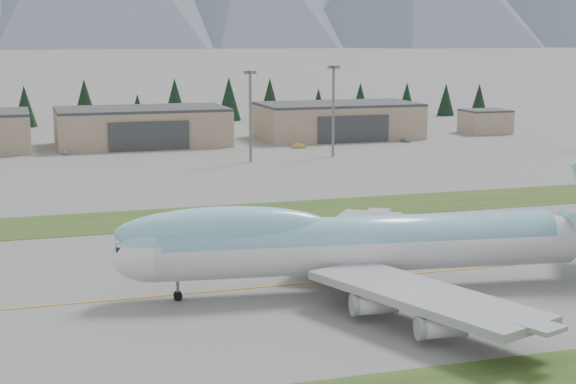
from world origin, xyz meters
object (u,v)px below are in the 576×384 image
object	(u,v)px
boeing_747_freighter	(363,243)
hangar_right	(338,120)
service_vehicle_b	(299,148)
service_vehicle_c	(405,142)
service_vehicle_a	(66,155)
hangar_center	(142,126)

from	to	relation	value
boeing_747_freighter	hangar_right	world-z (taller)	boeing_747_freighter
hangar_right	service_vehicle_b	bearing A→B (deg)	-133.61
hangar_right	service_vehicle_c	size ratio (longest dim) A/B	13.49
service_vehicle_a	boeing_747_freighter	bearing A→B (deg)	-89.10
boeing_747_freighter	service_vehicle_c	distance (m)	155.76
boeing_747_freighter	service_vehicle_a	world-z (taller)	boeing_747_freighter
hangar_right	service_vehicle_c	bearing A→B (deg)	-46.64
hangar_center	service_vehicle_a	size ratio (longest dim) A/B	12.75
hangar_center	service_vehicle_a	xyz separation A→B (m)	(-22.37, -14.35, -5.39)
boeing_747_freighter	hangar_right	xyz separation A→B (m)	(55.04, 155.02, -0.66)
hangar_right	service_vehicle_a	bearing A→B (deg)	-170.12
service_vehicle_c	service_vehicle_b	bearing A→B (deg)	166.55
boeing_747_freighter	service_vehicle_c	world-z (taller)	boeing_747_freighter
hangar_center	service_vehicle_c	bearing A→B (deg)	-12.11
boeing_747_freighter	service_vehicle_a	distance (m)	143.42
hangar_center	hangar_right	bearing A→B (deg)	0.00
hangar_right	service_vehicle_b	distance (m)	28.18
hangar_right	service_vehicle_c	xyz separation A→B (m)	(15.24, -16.14, -5.39)
hangar_center	hangar_right	distance (m)	60.00
hangar_right	service_vehicle_a	distance (m)	83.78
service_vehicle_a	service_vehicle_b	world-z (taller)	service_vehicle_b
boeing_747_freighter	hangar_center	distance (m)	155.10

